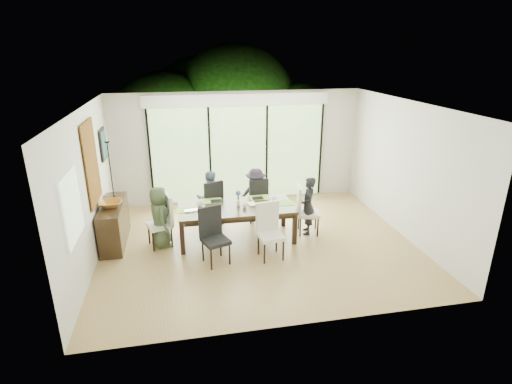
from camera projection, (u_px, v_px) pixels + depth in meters
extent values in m
cube|color=olive|center=(258.00, 244.00, 7.88)|extent=(6.00, 5.00, 0.01)
cube|color=white|center=(259.00, 105.00, 6.95)|extent=(6.00, 5.00, 0.01)
cube|color=beige|center=(238.00, 147.00, 9.73)|extent=(6.00, 0.02, 2.70)
cube|color=silver|center=(297.00, 239.00, 5.10)|extent=(6.00, 0.02, 2.70)
cube|color=silver|center=(88.00, 189.00, 6.87)|extent=(0.02, 5.00, 2.70)
cube|color=silver|center=(406.00, 170.00, 7.95)|extent=(0.02, 5.00, 2.70)
cube|color=#598C3F|center=(239.00, 154.00, 9.74)|extent=(4.20, 0.02, 2.30)
cube|color=white|center=(238.00, 100.00, 9.29)|extent=(4.40, 0.06, 0.28)
cube|color=black|center=(150.00, 158.00, 9.35)|extent=(0.05, 0.04, 2.30)
cube|color=black|center=(210.00, 155.00, 9.61)|extent=(0.05, 0.04, 2.30)
cube|color=black|center=(267.00, 153.00, 9.86)|extent=(0.05, 0.04, 2.30)
cube|color=black|center=(321.00, 150.00, 10.11)|extent=(0.05, 0.04, 2.30)
cube|color=#8CAD7F|center=(72.00, 207.00, 5.72)|extent=(0.02, 0.90, 1.00)
cube|color=#523623|center=(234.00, 189.00, 11.03)|extent=(6.00, 1.80, 0.10)
cube|color=brown|center=(230.00, 161.00, 11.56)|extent=(6.00, 0.08, 0.06)
sphere|color=#14380F|center=(165.00, 126.00, 11.85)|extent=(3.20, 3.20, 3.20)
sphere|color=#14380F|center=(235.00, 109.00, 12.68)|extent=(4.00, 4.00, 4.00)
sphere|color=#14380F|center=(296.00, 129.00, 12.45)|extent=(2.80, 2.80, 2.80)
sphere|color=#14380F|center=(202.00, 112.00, 13.21)|extent=(3.60, 3.60, 3.60)
cube|color=black|center=(236.00, 208.00, 7.85)|extent=(2.25, 1.03, 0.06)
cube|color=black|center=(236.00, 212.00, 7.88)|extent=(2.06, 0.84, 0.09)
cube|color=black|center=(182.00, 238.00, 7.38)|extent=(0.08, 0.08, 0.65)
cube|color=black|center=(295.00, 229.00, 7.77)|extent=(0.08, 0.08, 0.65)
cube|color=black|center=(181.00, 220.00, 8.18)|extent=(0.08, 0.08, 0.65)
cube|color=black|center=(283.00, 212.00, 8.56)|extent=(0.08, 0.08, 0.65)
imported|color=#3D4D33|center=(160.00, 217.00, 7.61)|extent=(0.47, 0.63, 1.21)
imported|color=black|center=(308.00, 206.00, 8.14)|extent=(0.47, 0.63, 1.21)
imported|color=slate|center=(210.00, 198.00, 8.56)|extent=(0.57, 0.36, 1.21)
imported|color=#241D2C|center=(256.00, 195.00, 8.74)|extent=(0.62, 0.45, 1.21)
cube|color=#87B540|center=(187.00, 210.00, 7.67)|extent=(0.41, 0.30, 0.01)
cube|color=#71A73B|center=(283.00, 203.00, 8.01)|extent=(0.41, 0.30, 0.01)
cube|color=#7EB23F|center=(212.00, 201.00, 8.13)|extent=(0.41, 0.30, 0.01)
cube|color=#7DB540|center=(260.00, 197.00, 8.31)|extent=(0.41, 0.30, 0.01)
cube|color=white|center=(210.00, 214.00, 7.47)|extent=(0.41, 0.30, 0.01)
cube|color=black|center=(217.00, 201.00, 8.10)|extent=(0.24, 0.17, 0.01)
cube|color=black|center=(258.00, 198.00, 8.25)|extent=(0.22, 0.16, 0.01)
cube|color=white|center=(271.00, 205.00, 7.92)|extent=(0.28, 0.21, 0.00)
cube|color=white|center=(210.00, 214.00, 7.46)|extent=(0.24, 0.24, 0.02)
cube|color=orange|center=(209.00, 213.00, 7.46)|extent=(0.19, 0.19, 0.01)
cylinder|color=silver|center=(238.00, 203.00, 7.88)|extent=(0.07, 0.07, 0.11)
cylinder|color=#337226|center=(238.00, 197.00, 7.84)|extent=(0.04, 0.04, 0.15)
sphere|color=#4950B7|center=(238.00, 193.00, 7.81)|extent=(0.10, 0.10, 0.10)
imported|color=silver|center=(193.00, 211.00, 7.59)|extent=(0.34, 0.25, 0.02)
imported|color=white|center=(200.00, 204.00, 7.84)|extent=(0.16, 0.16, 0.09)
imported|color=white|center=(245.00, 206.00, 7.76)|extent=(0.13, 0.13, 0.09)
imported|color=white|center=(275.00, 200.00, 8.06)|extent=(0.16, 0.16, 0.09)
imported|color=white|center=(248.00, 204.00, 7.93)|extent=(0.19, 0.24, 0.02)
cube|color=black|center=(114.00, 224.00, 7.80)|extent=(0.40, 1.44, 0.81)
imported|color=#9C6222|center=(111.00, 204.00, 7.55)|extent=(0.43, 0.43, 0.10)
cylinder|color=black|center=(114.00, 197.00, 7.98)|extent=(0.09, 0.09, 0.04)
cylinder|color=black|center=(111.00, 170.00, 7.79)|extent=(0.02, 0.02, 1.12)
cylinder|color=black|center=(107.00, 142.00, 7.60)|extent=(0.09, 0.09, 0.03)
cylinder|color=silver|center=(106.00, 139.00, 7.58)|extent=(0.03, 0.03, 0.09)
cube|color=#985316|center=(92.00, 163.00, 7.13)|extent=(0.02, 1.00, 1.50)
cube|color=black|center=(103.00, 144.00, 8.31)|extent=(0.03, 0.55, 0.65)
cube|color=#164149|center=(104.00, 144.00, 8.31)|extent=(0.01, 0.45, 0.55)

